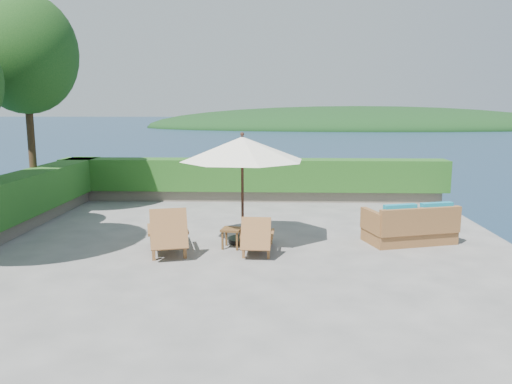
{
  "coord_description": "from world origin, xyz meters",
  "views": [
    {
      "loc": [
        0.72,
        -10.34,
        3.0
      ],
      "look_at": [
        0.3,
        0.8,
        1.1
      ],
      "focal_mm": 35.0,
      "sensor_mm": 36.0,
      "label": 1
    }
  ],
  "objects_px": {
    "patio_umbrella": "(242,150)",
    "wicker_loveseat": "(411,227)",
    "lounge_left": "(168,232)",
    "lounge_right": "(258,236)",
    "side_table": "(232,232)"
  },
  "relations": [
    {
      "from": "wicker_loveseat",
      "to": "lounge_left",
      "type": "bearing_deg",
      "value": 174.11
    },
    {
      "from": "lounge_left",
      "to": "wicker_loveseat",
      "type": "xyz_separation_m",
      "value": [
        5.26,
        0.95,
        -0.06
      ]
    },
    {
      "from": "patio_umbrella",
      "to": "wicker_loveseat",
      "type": "relative_size",
      "value": 1.62
    },
    {
      "from": "lounge_right",
      "to": "side_table",
      "type": "xyz_separation_m",
      "value": [
        -0.57,
        0.33,
        0.01
      ]
    },
    {
      "from": "lounge_left",
      "to": "side_table",
      "type": "distance_m",
      "value": 1.36
    },
    {
      "from": "patio_umbrella",
      "to": "lounge_right",
      "type": "distance_m",
      "value": 1.94
    },
    {
      "from": "lounge_right",
      "to": "wicker_loveseat",
      "type": "relative_size",
      "value": 0.69
    },
    {
      "from": "lounge_right",
      "to": "wicker_loveseat",
      "type": "height_order",
      "value": "wicker_loveseat"
    },
    {
      "from": "lounge_left",
      "to": "side_table",
      "type": "relative_size",
      "value": 4.05
    },
    {
      "from": "lounge_left",
      "to": "wicker_loveseat",
      "type": "distance_m",
      "value": 5.34
    },
    {
      "from": "patio_umbrella",
      "to": "lounge_left",
      "type": "distance_m",
      "value": 2.39
    },
    {
      "from": "lounge_left",
      "to": "lounge_right",
      "type": "relative_size",
      "value": 1.29
    },
    {
      "from": "patio_umbrella",
      "to": "side_table",
      "type": "height_order",
      "value": "patio_umbrella"
    },
    {
      "from": "side_table",
      "to": "wicker_loveseat",
      "type": "relative_size",
      "value": 0.22
    },
    {
      "from": "patio_umbrella",
      "to": "lounge_right",
      "type": "height_order",
      "value": "patio_umbrella"
    }
  ]
}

